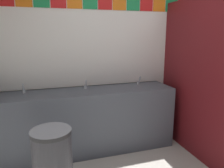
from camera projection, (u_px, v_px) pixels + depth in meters
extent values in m
cube|color=white|center=(131.00, 53.00, 3.39)|extent=(4.03, 0.08, 2.66)
cube|color=red|center=(58.00, 0.00, 2.88)|extent=(0.20, 0.01, 0.20)
cube|color=orange|center=(75.00, 1.00, 2.94)|extent=(0.20, 0.01, 0.20)
cube|color=#1E8C4C|center=(90.00, 1.00, 3.00)|extent=(0.20, 0.01, 0.20)
cube|color=red|center=(105.00, 2.00, 3.06)|extent=(0.20, 0.01, 0.20)
cube|color=orange|center=(119.00, 3.00, 3.13)|extent=(0.20, 0.01, 0.20)
cube|color=#1E8C4C|center=(133.00, 3.00, 3.19)|extent=(0.20, 0.01, 0.20)
cube|color=red|center=(146.00, 4.00, 3.25)|extent=(0.20, 0.01, 0.20)
cube|color=orange|center=(159.00, 5.00, 3.31)|extent=(0.20, 0.01, 0.20)
cube|color=#1E8C4C|center=(172.00, 5.00, 3.38)|extent=(0.20, 0.01, 0.20)
cube|color=red|center=(183.00, 6.00, 3.44)|extent=(0.20, 0.01, 0.20)
cube|color=orange|center=(195.00, 6.00, 3.50)|extent=(0.20, 0.01, 0.20)
cube|color=#1E8C4C|center=(206.00, 7.00, 3.56)|extent=(0.20, 0.01, 0.20)
cube|color=red|center=(216.00, 7.00, 3.63)|extent=(0.20, 0.01, 0.20)
cube|color=#4C515B|center=(88.00, 121.00, 3.07)|extent=(2.40, 0.55, 0.87)
cube|color=#4C515B|center=(84.00, 89.00, 3.23)|extent=(2.40, 0.03, 0.08)
cylinder|color=#E9EECD|center=(24.00, 100.00, 2.72)|extent=(0.34, 0.34, 0.10)
cylinder|color=#E9EECD|center=(88.00, 95.00, 2.96)|extent=(0.34, 0.34, 0.10)
cylinder|color=#E9EECD|center=(142.00, 90.00, 3.19)|extent=(0.34, 0.34, 0.10)
cylinder|color=silver|center=(24.00, 91.00, 2.83)|extent=(0.04, 0.04, 0.05)
cylinder|color=silver|center=(23.00, 87.00, 2.77)|extent=(0.02, 0.06, 0.09)
cylinder|color=silver|center=(85.00, 87.00, 3.07)|extent=(0.04, 0.04, 0.05)
cylinder|color=silver|center=(86.00, 83.00, 3.01)|extent=(0.02, 0.06, 0.09)
cylinder|color=silver|center=(138.00, 83.00, 3.31)|extent=(0.04, 0.04, 0.05)
cylinder|color=silver|center=(140.00, 79.00, 3.24)|extent=(0.02, 0.06, 0.09)
cube|color=maroon|center=(192.00, 79.00, 2.94)|extent=(0.04, 1.40, 2.07)
cylinder|color=white|center=(205.00, 124.00, 3.54)|extent=(0.38, 0.38, 0.40)
torus|color=white|center=(207.00, 112.00, 3.49)|extent=(0.39, 0.39, 0.05)
cube|color=white|center=(199.00, 99.00, 3.65)|extent=(0.34, 0.17, 0.34)
cylinder|color=#333338|center=(53.00, 165.00, 2.22)|extent=(0.39, 0.39, 0.67)
cylinder|color=#262628|center=(51.00, 132.00, 2.14)|extent=(0.40, 0.40, 0.04)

